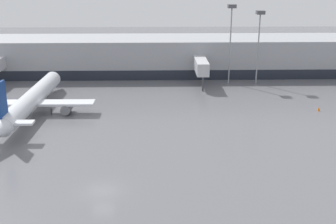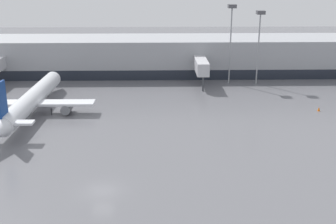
{
  "view_description": "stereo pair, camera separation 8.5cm",
  "coord_description": "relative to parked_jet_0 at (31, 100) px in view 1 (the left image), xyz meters",
  "views": [
    {
      "loc": [
        6.64,
        -44.27,
        24.33
      ],
      "look_at": [
        8.22,
        20.41,
        3.0
      ],
      "focal_mm": 45.0,
      "sensor_mm": 36.0,
      "label": 1
    },
    {
      "loc": [
        6.73,
        -44.27,
        24.33
      ],
      "look_at": [
        8.22,
        20.41,
        3.0
      ],
      "focal_mm": 45.0,
      "sensor_mm": 36.0,
      "label": 2
    }
  ],
  "objects": [
    {
      "name": "parked_jet_0",
      "position": [
        0.0,
        0.0,
        0.0
      ],
      "size": [
        22.66,
        38.7,
        9.3
      ],
      "rotation": [
        0.0,
        0.0,
        1.56
      ],
      "color": "silver",
      "rests_on": "ground_plane"
    },
    {
      "name": "ground_plane",
      "position": [
        16.31,
        -29.12,
        -2.59
      ],
      "size": [
        320.0,
        320.0,
        0.0
      ],
      "primitive_type": "plane",
      "color": "slate"
    },
    {
      "name": "apron_light_mast_5",
      "position": [
        45.66,
        21.01,
        10.65
      ],
      "size": [
        1.8,
        1.8,
        16.57
      ],
      "color": "gray",
      "rests_on": "ground_plane"
    },
    {
      "name": "apron_light_mast_4",
      "position": [
        39.44,
        21.9,
        11.55
      ],
      "size": [
        1.8,
        1.8,
        17.86
      ],
      "color": "gray",
      "rests_on": "ground_plane"
    },
    {
      "name": "traffic_cone_0",
      "position": [
        52.82,
        0.39,
        -2.2
      ],
      "size": [
        0.49,
        0.49,
        0.79
      ],
      "color": "orange",
      "rests_on": "ground_plane"
    },
    {
      "name": "terminal_building",
      "position": [
        16.25,
        32.78,
        1.9
      ],
      "size": [
        160.0,
        27.45,
        9.0
      ],
      "color": "#9EA0A5",
      "rests_on": "ground_plane"
    }
  ]
}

